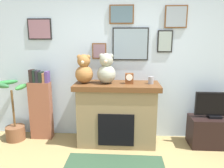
{
  "coord_description": "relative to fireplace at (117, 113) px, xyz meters",
  "views": [
    {
      "loc": [
        0.12,
        -1.73,
        1.74
      ],
      "look_at": [
        -0.1,
        1.66,
        1.02
      ],
      "focal_mm": 34.29,
      "sensor_mm": 36.0,
      "label": 1
    }
  ],
  "objects": [
    {
      "name": "back_wall",
      "position": [
        0.02,
        0.34,
        0.78
      ],
      "size": [
        5.2,
        0.15,
        2.6
      ],
      "color": "silver",
      "rests_on": "ground_plane"
    },
    {
      "name": "fireplace",
      "position": [
        0.0,
        0.0,
        0.0
      ],
      "size": [
        1.37,
        0.62,
        1.03
      ],
      "color": "olive",
      "rests_on": "ground_plane"
    },
    {
      "name": "bookshelf",
      "position": [
        -1.33,
        0.08,
        0.05
      ],
      "size": [
        0.37,
        0.16,
        1.23
      ],
      "color": "brown",
      "rests_on": "ground_plane"
    },
    {
      "name": "potted_plant",
      "position": [
        -1.77,
        -0.03,
        -0.17
      ],
      "size": [
        0.56,
        0.6,
        1.05
      ],
      "color": "brown",
      "rests_on": "ground_plane"
    },
    {
      "name": "tv_stand",
      "position": [
        1.58,
        -0.02,
        -0.28
      ],
      "size": [
        0.75,
        0.4,
        0.49
      ],
      "primitive_type": "cube",
      "color": "black",
      "rests_on": "ground_plane"
    },
    {
      "name": "television",
      "position": [
        1.58,
        -0.02,
        0.17
      ],
      "size": [
        0.65,
        0.14,
        0.43
      ],
      "color": "black",
      "rests_on": "tv_stand"
    },
    {
      "name": "candle_jar",
      "position": [
        0.54,
        -0.02,
        0.57
      ],
      "size": [
        0.08,
        0.08,
        0.12
      ],
      "primitive_type": "cylinder",
      "color": "gray",
      "rests_on": "fireplace"
    },
    {
      "name": "mantel_clock",
      "position": [
        0.2,
        -0.02,
        0.59
      ],
      "size": [
        0.13,
        0.1,
        0.17
      ],
      "color": "brown",
      "rests_on": "fireplace"
    },
    {
      "name": "teddy_bear_brown",
      "position": [
        -0.53,
        -0.02,
        0.72
      ],
      "size": [
        0.29,
        0.29,
        0.47
      ],
      "color": "olive",
      "rests_on": "fireplace"
    },
    {
      "name": "teddy_bear_cream",
      "position": [
        -0.17,
        -0.02,
        0.73
      ],
      "size": [
        0.3,
        0.3,
        0.48
      ],
      "color": "#979B8A",
      "rests_on": "fireplace"
    }
  ]
}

